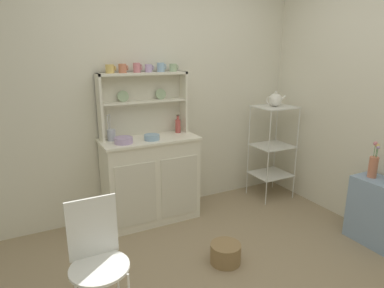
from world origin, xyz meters
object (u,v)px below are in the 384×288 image
object	(u,v)px
floor_basket	(226,253)
cup_gold_0	(110,69)
flower_vase	(373,165)
side_shelf_blue	(379,213)
bowl_mixing_large	(124,140)
utensil_jar	(111,135)
hutch_shelf_unit	(142,99)
jam_bottle	(178,125)
bakers_rack	(273,142)
wire_chair	(97,253)
porcelain_teapot	(275,100)
hutch_cabinet	(151,178)

from	to	relation	value
floor_basket	cup_gold_0	xyz separation A→B (m)	(-0.59, 1.13, 1.47)
cup_gold_0	flower_vase	size ratio (longest dim) A/B	0.29
side_shelf_blue	bowl_mixing_large	xyz separation A→B (m)	(-1.95, 1.31, 0.61)
utensil_jar	flower_vase	size ratio (longest dim) A/B	0.77
hutch_shelf_unit	jam_bottle	xyz separation A→B (m)	(0.35, -0.08, -0.30)
bakers_rack	wire_chair	distance (m)	2.52
cup_gold_0	floor_basket	bearing A→B (deg)	-62.26
bowl_mixing_large	utensil_jar	size ratio (longest dim) A/B	0.67
side_shelf_blue	floor_basket	xyz separation A→B (m)	(-1.39, 0.38, -0.22)
cup_gold_0	bowl_mixing_large	xyz separation A→B (m)	(0.04, -0.20, -0.65)
hutch_shelf_unit	wire_chair	xyz separation A→B (m)	(-0.79, -1.35, -0.73)
wire_chair	floor_basket	xyz separation A→B (m)	(1.06, 0.18, -0.43)
bowl_mixing_large	porcelain_teapot	distance (m)	1.79
side_shelf_blue	porcelain_teapot	bearing A→B (deg)	98.00
hutch_cabinet	wire_chair	world-z (taller)	hutch_cabinet
porcelain_teapot	flower_vase	distance (m)	1.25
hutch_cabinet	side_shelf_blue	xyz separation A→B (m)	(1.67, -1.38, -0.15)
bakers_rack	cup_gold_0	bearing A→B (deg)	172.64
hutch_cabinet	jam_bottle	size ratio (longest dim) A/B	5.04
hutch_cabinet	flower_vase	size ratio (longest dim) A/B	2.90
hutch_cabinet	jam_bottle	xyz separation A→B (m)	(0.35, 0.09, 0.50)
bakers_rack	wire_chair	size ratio (longest dim) A/B	1.30
hutch_cabinet	bakers_rack	bearing A→B (deg)	-4.27
jam_bottle	bakers_rack	bearing A→B (deg)	-9.87
hutch_shelf_unit	side_shelf_blue	world-z (taller)	hutch_shelf_unit
side_shelf_blue	jam_bottle	xyz separation A→B (m)	(-1.31, 1.47, 0.65)
hutch_shelf_unit	cup_gold_0	xyz separation A→B (m)	(-0.32, -0.04, 0.30)
side_shelf_blue	porcelain_teapot	size ratio (longest dim) A/B	2.50
floor_basket	utensil_jar	xyz separation A→B (m)	(-0.63, 1.08, 0.85)
hutch_shelf_unit	jam_bottle	size ratio (longest dim) A/B	4.69
bowl_mixing_large	side_shelf_blue	bearing A→B (deg)	-33.91
floor_basket	flower_vase	bearing A→B (deg)	-10.51
hutch_cabinet	cup_gold_0	xyz separation A→B (m)	(-0.32, 0.12, 1.10)
cup_gold_0	side_shelf_blue	bearing A→B (deg)	-37.18
side_shelf_blue	utensil_jar	bearing A→B (deg)	144.17
cup_gold_0	flower_vase	bearing A→B (deg)	-34.89
bowl_mixing_large	jam_bottle	size ratio (longest dim) A/B	0.90
jam_bottle	porcelain_teapot	world-z (taller)	porcelain_teapot
hutch_shelf_unit	floor_basket	bearing A→B (deg)	-76.69
bakers_rack	wire_chair	world-z (taller)	bakers_rack
bowl_mixing_large	jam_bottle	xyz separation A→B (m)	(0.64, 0.16, 0.05)
hutch_shelf_unit	jam_bottle	bearing A→B (deg)	-12.03
side_shelf_blue	jam_bottle	bearing A→B (deg)	131.78
flower_vase	side_shelf_blue	bearing A→B (deg)	-90.58
jam_bottle	utensil_jar	size ratio (longest dim) A/B	0.75
hutch_shelf_unit	wire_chair	world-z (taller)	hutch_shelf_unit
floor_basket	utensil_jar	distance (m)	1.52
side_shelf_blue	bowl_mixing_large	world-z (taller)	bowl_mixing_large
floor_basket	jam_bottle	bearing A→B (deg)	85.85
hutch_cabinet	hutch_shelf_unit	world-z (taller)	hutch_shelf_unit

